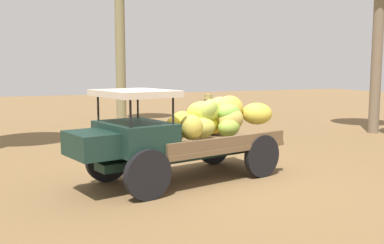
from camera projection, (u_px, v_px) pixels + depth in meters
ground_plane at (205, 176)px, 9.57m from camera, size 60.00×60.00×0.00m
truck at (180, 133)px, 9.03m from camera, size 4.65×2.53×1.89m
farmer at (208, 122)px, 11.33m from camera, size 0.52×0.48×1.64m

